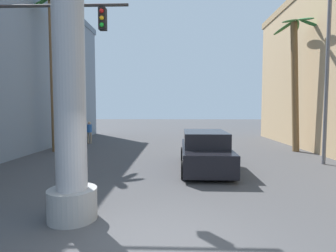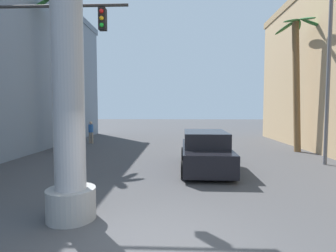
{
  "view_description": "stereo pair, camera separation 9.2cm",
  "coord_description": "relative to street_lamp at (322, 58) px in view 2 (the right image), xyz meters",
  "views": [
    {
      "loc": [
        0.29,
        -4.38,
        2.5
      ],
      "look_at": [
        0.0,
        5.17,
        1.86
      ],
      "focal_mm": 28.0,
      "sensor_mm": 36.0,
      "label": 1
    },
    {
      "loc": [
        0.38,
        -4.38,
        2.5
      ],
      "look_at": [
        0.0,
        5.17,
        1.86
      ],
      "focal_mm": 28.0,
      "sensor_mm": 36.0,
      "label": 2
    }
  ],
  "objects": [
    {
      "name": "pedestrian_far_left",
      "position": [
        -12.53,
        6.62,
        -3.78
      ],
      "size": [
        0.41,
        0.41,
        1.58
      ],
      "color": "gray",
      "rests_on": "ground"
    },
    {
      "name": "ground_plane",
      "position": [
        -6.63,
        2.53,
        -4.7
      ],
      "size": [
        94.16,
        94.16,
        0.0
      ],
      "primitive_type": "plane",
      "color": "#424244"
    },
    {
      "name": "traffic_light_mast",
      "position": [
        -11.79,
        -3.14,
        -0.45
      ],
      "size": [
        5.75,
        0.32,
        5.98
      ],
      "color": "#333333",
      "rests_on": "ground"
    },
    {
      "name": "palm_tree_mid_right",
      "position": [
        0.52,
        3.56,
        -0.17
      ],
      "size": [
        2.67,
        2.83,
        7.59
      ],
      "color": "brown",
      "rests_on": "ground"
    },
    {
      "name": "street_lamp",
      "position": [
        0.0,
        0.0,
        0.0
      ],
      "size": [
        2.3,
        0.28,
        7.91
      ],
      "color": "#59595E",
      "rests_on": "ground"
    },
    {
      "name": "palm_tree_mid_left",
      "position": [
        -13.4,
        3.12,
        0.69
      ],
      "size": [
        2.38,
        2.36,
        8.8
      ],
      "color": "brown",
      "rests_on": "ground"
    },
    {
      "name": "car_lead",
      "position": [
        -5.13,
        -1.01,
        -3.97
      ],
      "size": [
        2.05,
        4.82,
        1.56
      ],
      "color": "black",
      "rests_on": "ground"
    }
  ]
}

